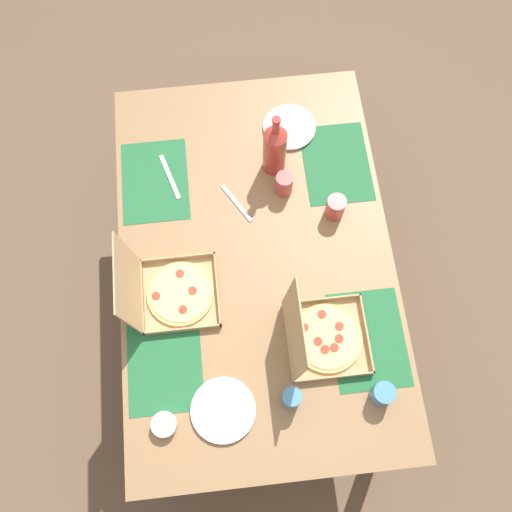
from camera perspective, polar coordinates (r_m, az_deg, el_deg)
The scene contains 18 objects.
ground_plane at distance 2.82m, azimuth 0.00°, elevation -5.25°, with size 6.00×6.00×0.00m, color brown.
dining_table at distance 2.21m, azimuth 0.00°, elevation -0.88°, with size 1.59×1.03×0.74m.
placemat_near_left at distance 2.07m, azimuth 11.27°, elevation -8.25°, with size 0.36×0.26×0.00m, color #236638.
placemat_near_right at distance 2.31m, azimuth 8.10°, elevation 9.26°, with size 0.36×0.26×0.00m, color #236638.
placemat_far_left at distance 2.04m, azimuth -9.22°, elevation -10.49°, with size 0.36×0.26×0.00m, color #236638.
placemat_far_right at distance 2.28m, azimuth -10.17°, elevation 7.48°, with size 0.36×0.26×0.00m, color #236638.
pizza_box_corner_left at distance 2.05m, azimuth -8.75°, elevation -3.58°, with size 0.28×0.31×0.31m.
pizza_box_edge_far at distance 1.99m, azimuth 6.50°, elevation -8.09°, with size 0.28×0.29×0.32m.
plate_far_right at distance 1.99m, azimuth -3.33°, elevation -15.28°, with size 0.22×0.22×0.02m.
plate_far_left at distance 2.37m, azimuth 3.39°, elevation 12.83°, with size 0.21×0.21×0.02m.
soda_bottle at distance 2.17m, azimuth 1.90°, elevation 10.81°, with size 0.09×0.09×0.32m.
cup_clear_left at distance 2.19m, azimuth 2.86°, elevation 7.28°, with size 0.07×0.07×0.10m, color #BF4742.
cup_red at distance 1.95m, azimuth 3.60°, elevation -14.13°, with size 0.06×0.06×0.10m, color teal.
cup_dark at distance 2.16m, azimuth 8.03°, elevation 4.90°, with size 0.07×0.07×0.10m, color #BF4742.
cup_clear_right at distance 2.00m, azimuth 12.64°, elevation -13.43°, with size 0.07×0.07×0.09m, color teal.
condiment_bowl at distance 1.99m, azimuth -9.24°, elevation -16.46°, with size 0.09×0.09×0.04m, color white.
knife_by_far_right at distance 2.28m, azimuth -8.69°, elevation 7.92°, with size 0.21×0.02×0.01m, color #B7B7BC.
fork_by_far_left at distance 2.20m, azimuth -1.96°, elevation 5.35°, with size 0.19×0.02×0.01m, color #B7B7BC.
Camera 1 is at (-0.74, 0.08, 2.73)m, focal length 39.61 mm.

